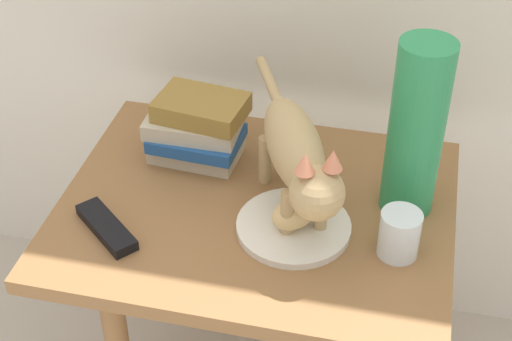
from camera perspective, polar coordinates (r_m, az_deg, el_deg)
name	(u,v)px	position (r m, az deg, el deg)	size (l,w,h in m)	color
side_table	(256,242)	(1.49, 0.00, -5.24)	(0.72, 0.56, 0.58)	olive
plate	(294,227)	(1.37, 2.77, -4.14)	(0.20, 0.20, 0.01)	silver
bread_roll	(293,214)	(1.35, 2.75, -3.20)	(0.08, 0.06, 0.05)	#E0BC7A
cat	(298,155)	(1.32, 3.09, 1.11)	(0.23, 0.44, 0.23)	tan
book_stack	(197,129)	(1.51, -4.35, 3.05)	(0.19, 0.14, 0.13)	#BCB299
green_vase	(416,130)	(1.35, 11.66, 2.95)	(0.10, 0.10, 0.33)	#288C51
candle_jar	(399,236)	(1.33, 10.44, -4.75)	(0.07, 0.07, 0.08)	silver
tv_remote	(106,227)	(1.39, -10.90, -4.10)	(0.15, 0.04, 0.02)	black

